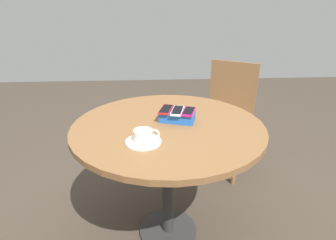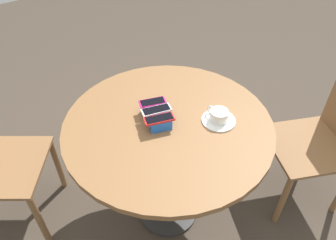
# 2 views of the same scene
# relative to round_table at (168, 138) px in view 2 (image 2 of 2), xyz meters

# --- Properties ---
(ground_plane) EXTENTS (8.00, 8.00, 0.00)m
(ground_plane) POSITION_rel_round_table_xyz_m (0.00, 0.00, -0.66)
(ground_plane) COLOR #42382D
(round_table) EXTENTS (1.03, 1.03, 0.77)m
(round_table) POSITION_rel_round_table_xyz_m (0.00, 0.00, 0.00)
(round_table) COLOR #2D2D2D
(round_table) RESTS_ON ground_plane
(phone_box) EXTENTS (0.21, 0.15, 0.06)m
(phone_box) POSITION_rel_round_table_xyz_m (-0.05, -0.03, 0.13)
(phone_box) COLOR blue
(phone_box) RESTS_ON round_table
(phone_magenta) EXTENTS (0.09, 0.14, 0.01)m
(phone_magenta) POSITION_rel_round_table_xyz_m (-0.11, -0.01, 0.16)
(phone_magenta) COLOR #D11975
(phone_magenta) RESTS_ON phone_box
(phone_white) EXTENTS (0.09, 0.15, 0.01)m
(phone_white) POSITION_rel_round_table_xyz_m (-0.05, -0.03, 0.16)
(phone_white) COLOR silver
(phone_white) RESTS_ON phone_box
(phone_red) EXTENTS (0.09, 0.15, 0.01)m
(phone_red) POSITION_rel_round_table_xyz_m (0.01, -0.05, 0.16)
(phone_red) COLOR red
(phone_red) RESTS_ON phone_box
(saucer) EXTENTS (0.17, 0.17, 0.01)m
(saucer) POSITION_rel_round_table_xyz_m (0.13, 0.21, 0.11)
(saucer) COLOR white
(saucer) RESTS_ON round_table
(coffee_cup) EXTENTS (0.12, 0.09, 0.06)m
(coffee_cup) POSITION_rel_round_table_xyz_m (0.12, 0.21, 0.14)
(coffee_cup) COLOR white
(coffee_cup) RESTS_ON saucer
(chair_far_side) EXTENTS (0.57, 0.57, 0.92)m
(chair_far_side) POSITION_rel_round_table_xyz_m (0.36, 0.84, -0.19)
(chair_far_side) COLOR brown
(chair_far_side) RESTS_ON ground_plane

